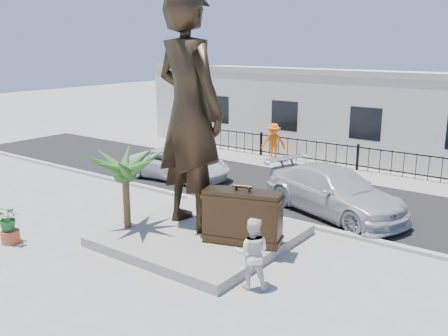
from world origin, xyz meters
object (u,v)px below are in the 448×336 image
object	(u,v)px
suitcase	(242,217)
tourist	(252,253)
statue	(189,112)
car_white	(179,164)

from	to	relation	value
suitcase	tourist	distance (m)	2.20
statue	car_white	bearing A→B (deg)	-34.74
car_white	tourist	bearing A→B (deg)	-134.62
suitcase	car_white	size ratio (longest dim) A/B	0.46
suitcase	tourist	world-z (taller)	suitcase
suitcase	statue	bearing A→B (deg)	154.41
statue	tourist	world-z (taller)	statue
statue	car_white	size ratio (longest dim) A/B	1.50
suitcase	car_white	xyz separation A→B (m)	(-6.99, 5.06, -0.41)
statue	tourist	xyz separation A→B (m)	(3.65, -1.96, -3.03)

